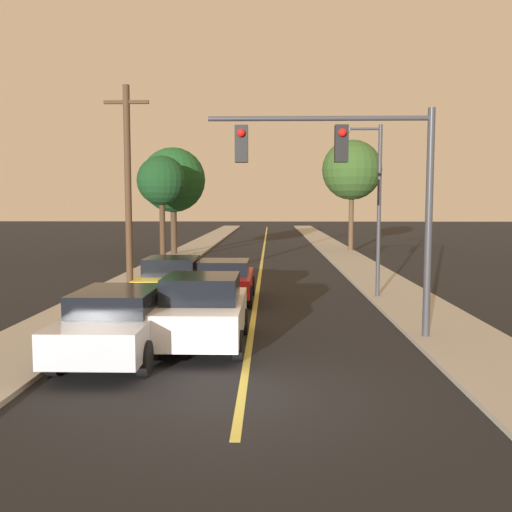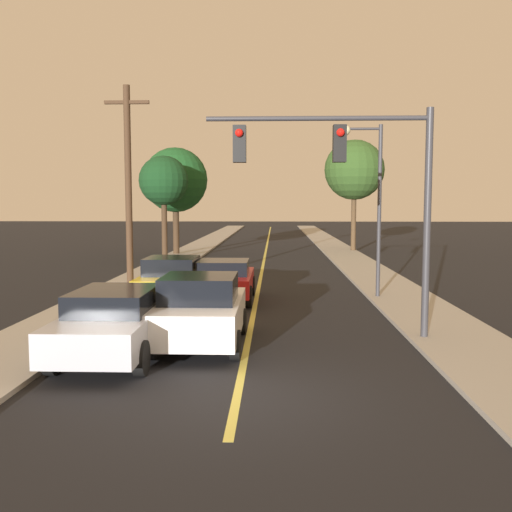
{
  "view_description": "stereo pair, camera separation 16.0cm",
  "coord_description": "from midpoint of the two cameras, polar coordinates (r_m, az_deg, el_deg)",
  "views": [
    {
      "loc": [
        0.51,
        -9.9,
        3.44
      ],
      "look_at": [
        0.0,
        10.01,
        1.6
      ],
      "focal_mm": 40.0,
      "sensor_mm": 36.0,
      "label": 1
    },
    {
      "loc": [
        0.67,
        -9.9,
        3.44
      ],
      "look_at": [
        0.0,
        10.01,
        1.6
      ],
      "focal_mm": 40.0,
      "sensor_mm": 36.0,
      "label": 2
    }
  ],
  "objects": [
    {
      "name": "car_near_lane_second",
      "position": [
        20.07,
        -2.99,
        -2.35
      ],
      "size": [
        2.07,
        4.1,
        1.47
      ],
      "color": "red",
      "rests_on": "ground"
    },
    {
      "name": "car_outer_lane_second",
      "position": [
        20.02,
        -8.11,
        -2.33
      ],
      "size": [
        2.07,
        4.35,
        1.6
      ],
      "color": "gold",
      "rests_on": "ground"
    },
    {
      "name": "tree_left_far",
      "position": [
        38.25,
        -7.94,
        7.51
      ],
      "size": [
        4.25,
        4.25,
        6.99
      ],
      "color": "#3D2B1C",
      "rests_on": "ground"
    },
    {
      "name": "tree_left_near",
      "position": [
        34.09,
        -9.08,
        7.4
      ],
      "size": [
        2.9,
        2.9,
        6.12
      ],
      "color": "#3D2B1C",
      "rests_on": "ground"
    },
    {
      "name": "streetlamp_right",
      "position": [
        20.71,
        11.49,
        6.94
      ],
      "size": [
        1.49,
        0.36,
        6.08
      ],
      "color": "#333338",
      "rests_on": "ground"
    },
    {
      "name": "ground_plane",
      "position": [
        10.5,
        -1.44,
        -13.84
      ],
      "size": [
        200.0,
        200.0,
        0.0
      ],
      "primitive_type": "plane",
      "color": "black"
    },
    {
      "name": "car_outer_lane_front",
      "position": [
        13.26,
        -13.41,
        -6.28
      ],
      "size": [
        2.02,
        4.97,
        1.54
      ],
      "color": "#A5A8B2",
      "rests_on": "ground"
    },
    {
      "name": "tree_right_near",
      "position": [
        41.21,
        9.92,
        8.45
      ],
      "size": [
        4.22,
        4.22,
        7.8
      ],
      "color": "#4C3823",
      "rests_on": "ground"
    },
    {
      "name": "traffic_signal_mast",
      "position": [
        14.33,
        9.9,
        8.24
      ],
      "size": [
        5.53,
        0.42,
        5.64
      ],
      "color": "#333338",
      "rests_on": "ground"
    },
    {
      "name": "sidewalk_right",
      "position": [
        46.26,
        7.72,
        1.03
      ],
      "size": [
        2.5,
        80.0,
        0.12
      ],
      "color": "#9E998E",
      "rests_on": "ground"
    },
    {
      "name": "road_surface",
      "position": [
        46.03,
        1.19,
        0.99
      ],
      "size": [
        8.03,
        80.0,
        0.01
      ],
      "color": "black",
      "rests_on": "ground"
    },
    {
      "name": "sidewalk_left",
      "position": [
        46.4,
        -5.33,
        1.07
      ],
      "size": [
        2.5,
        80.0,
        0.12
      ],
      "color": "#9E998E",
      "rests_on": "ground"
    },
    {
      "name": "utility_pole_left",
      "position": [
        21.13,
        -12.43,
        6.75
      ],
      "size": [
        1.6,
        0.24,
        7.5
      ],
      "color": "#422D1E",
      "rests_on": "ground"
    },
    {
      "name": "car_near_lane_front",
      "position": [
        13.83,
        -5.25,
        -5.45
      ],
      "size": [
        2.07,
        4.14,
        1.73
      ],
      "color": "white",
      "rests_on": "ground"
    }
  ]
}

